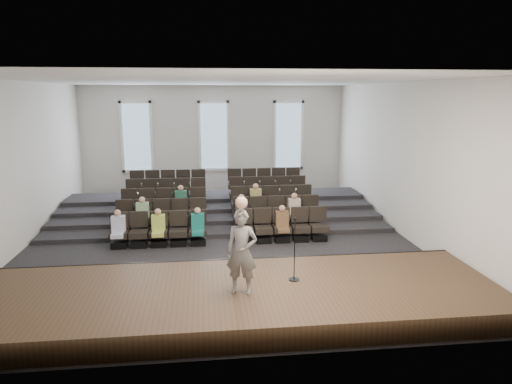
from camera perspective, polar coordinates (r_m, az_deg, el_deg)
ground at (r=15.03m, az=-4.42°, el=-5.74°), size 14.00×14.00×0.00m
ceiling at (r=14.31m, az=-4.75°, el=13.72°), size 12.00×14.00×0.02m
wall_back at (r=21.43m, az=-5.27°, el=6.46°), size 12.00×0.04×5.00m
wall_front at (r=7.60m, az=-2.64°, el=-3.99°), size 12.00×0.04×5.00m
wall_left at (r=15.48m, az=-27.48°, el=2.95°), size 0.04×14.00×5.00m
wall_right at (r=15.85m, az=17.77°, el=3.93°), size 0.04×14.00×5.00m
stage at (r=10.19m, az=-3.28°, el=-13.19°), size 11.80×3.60×0.50m
stage_lip at (r=11.82m, az=-3.80°, el=-9.53°), size 11.80×0.06×0.52m
risers at (r=18.03m, az=-4.83°, el=-2.06°), size 11.80×4.80×0.60m
seating_rows at (r=16.33m, az=-4.67°, el=-1.81°), size 6.80×4.70×1.67m
windows at (r=21.34m, az=-5.28°, el=6.97°), size 8.44×0.10×3.24m
audience at (r=15.01m, az=-5.83°, el=-2.62°), size 6.05×2.64×1.10m
speaker at (r=9.56m, az=-1.80°, el=-7.50°), size 0.75×0.60×1.79m
mic_stand at (r=10.36m, az=4.81°, el=-8.68°), size 0.24×0.24×1.46m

